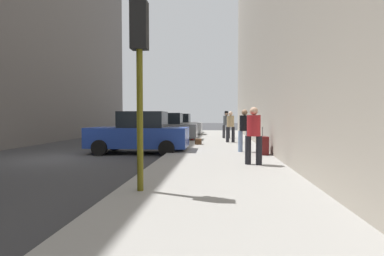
% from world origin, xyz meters
% --- Properties ---
extents(ground_plane, '(120.00, 120.00, 0.00)m').
position_xyz_m(ground_plane, '(0.00, 0.00, 0.00)').
color(ground_plane, '#38383A').
extents(sidewalk, '(4.00, 40.00, 0.15)m').
position_xyz_m(sidewalk, '(6.00, 0.00, 0.07)').
color(sidewalk, gray).
rests_on(sidewalk, ground_plane).
extents(parked_blue_sedan, '(4.21, 2.09, 1.79)m').
position_xyz_m(parked_blue_sedan, '(2.65, 1.80, 0.85)').
color(parked_blue_sedan, navy).
rests_on(parked_blue_sedan, ground_plane).
extents(parked_gray_coupe, '(4.22, 2.10, 1.79)m').
position_xyz_m(parked_gray_coupe, '(2.65, 7.59, 0.85)').
color(parked_gray_coupe, slate).
rests_on(parked_gray_coupe, ground_plane).
extents(parked_silver_sedan, '(4.21, 2.09, 1.79)m').
position_xyz_m(parked_silver_sedan, '(2.65, 12.93, 0.85)').
color(parked_silver_sedan, '#B7BABF').
rests_on(parked_silver_sedan, ground_plane).
extents(fire_hydrant, '(0.42, 0.22, 0.70)m').
position_xyz_m(fire_hydrant, '(4.45, 7.16, 0.50)').
color(fire_hydrant, red).
rests_on(fire_hydrant, sidewalk).
extents(traffic_light, '(0.32, 0.32, 3.60)m').
position_xyz_m(traffic_light, '(4.50, -5.13, 2.76)').
color(traffic_light, '#514C0F').
rests_on(traffic_light, sidewalk).
extents(pedestrian_in_jeans, '(0.50, 0.41, 1.71)m').
position_xyz_m(pedestrian_in_jeans, '(7.06, 1.42, 1.10)').
color(pedestrian_in_jeans, '#728CB2').
rests_on(pedestrian_in_jeans, sidewalk).
extents(pedestrian_in_red_jacket, '(0.53, 0.48, 1.71)m').
position_xyz_m(pedestrian_in_red_jacket, '(7.05, -1.79, 1.10)').
color(pedestrian_in_red_jacket, black).
rests_on(pedestrian_in_red_jacket, sidewalk).
extents(pedestrian_with_beanie, '(0.53, 0.48, 1.78)m').
position_xyz_m(pedestrian_with_beanie, '(6.54, 8.92, 1.14)').
color(pedestrian_with_beanie, '#333338').
rests_on(pedestrian_with_beanie, sidewalk).
extents(pedestrian_in_tan_coat, '(0.53, 0.49, 1.71)m').
position_xyz_m(pedestrian_in_tan_coat, '(6.68, 5.87, 1.10)').
color(pedestrian_in_tan_coat, black).
rests_on(pedestrian_in_tan_coat, sidewalk).
extents(rolling_suitcase, '(0.41, 0.59, 1.04)m').
position_xyz_m(rolling_suitcase, '(7.66, 0.64, 0.49)').
color(rolling_suitcase, '#591414').
rests_on(rolling_suitcase, sidewalk).
extents(duffel_bag, '(0.32, 0.44, 0.28)m').
position_xyz_m(duffel_bag, '(5.00, 4.47, 0.29)').
color(duffel_bag, '#472D19').
rests_on(duffel_bag, sidewalk).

